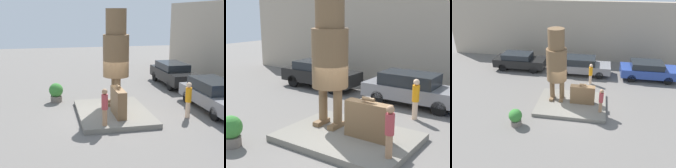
# 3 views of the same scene
# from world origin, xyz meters

# --- Properties ---
(ground_plane) EXTENTS (60.00, 60.00, 0.00)m
(ground_plane) POSITION_xyz_m (0.00, 0.00, 0.00)
(ground_plane) COLOR slate
(pedestal) EXTENTS (4.53, 3.36, 0.23)m
(pedestal) POSITION_xyz_m (0.00, 0.00, 0.12)
(pedestal) COLOR slate
(pedestal) RESTS_ON ground_plane
(building_backdrop) EXTENTS (28.00, 0.60, 5.65)m
(building_backdrop) POSITION_xyz_m (0.00, 8.85, 2.83)
(building_backdrop) COLOR tan
(building_backdrop) RESTS_ON ground_plane
(statue_figure) EXTENTS (1.30, 1.30, 4.82)m
(statue_figure) POSITION_xyz_m (-1.04, 0.37, 3.05)
(statue_figure) COLOR brown
(statue_figure) RESTS_ON pedestal
(giant_suitcase) EXTENTS (1.60, 0.42, 1.43)m
(giant_suitcase) POSITION_xyz_m (0.71, 0.09, 0.86)
(giant_suitcase) COLOR brown
(giant_suitcase) RESTS_ON pedestal
(tourist) EXTENTS (0.27, 0.27, 1.59)m
(tourist) POSITION_xyz_m (1.91, -0.77, 1.10)
(tourist) COLOR #A87A56
(tourist) RESTS_ON pedestal
(parked_car_black) EXTENTS (4.62, 1.75, 1.51)m
(parked_car_black) POSITION_xyz_m (-5.47, 5.35, 0.82)
(parked_car_black) COLOR black
(parked_car_black) RESTS_ON ground_plane
(parked_car_grey) EXTENTS (4.75, 1.78, 1.53)m
(parked_car_grey) POSITION_xyz_m (0.18, 5.20, 0.81)
(parked_car_grey) COLOR gray
(parked_car_grey) RESTS_ON ground_plane
(planter_pot) EXTENTS (0.77, 0.77, 1.06)m
(planter_pot) POSITION_xyz_m (-2.91, -2.60, 0.56)
(planter_pot) COLOR #70665B
(planter_pot) RESTS_ON ground_plane
(worker_hivis) EXTENTS (0.29, 0.29, 1.70)m
(worker_hivis) POSITION_xyz_m (1.05, 3.38, 0.93)
(worker_hivis) COLOR beige
(worker_hivis) RESTS_ON ground_plane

